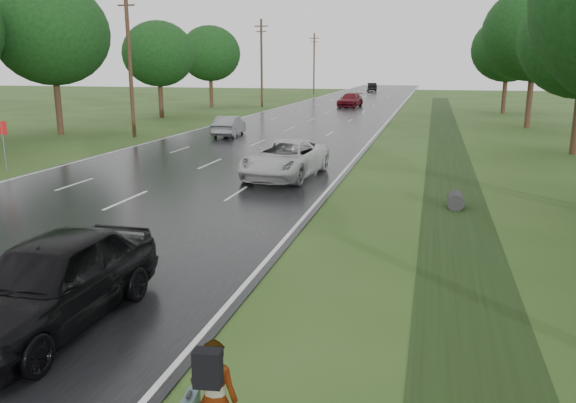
% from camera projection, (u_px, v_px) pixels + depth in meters
% --- Properties ---
extents(road, '(14.00, 180.00, 0.04)m').
position_uv_depth(road, '(322.00, 115.00, 55.10)').
color(road, black).
rests_on(road, ground).
extents(edge_stripe_east, '(0.12, 180.00, 0.01)m').
position_uv_depth(edge_stripe_east, '(391.00, 117.00, 53.47)').
color(edge_stripe_east, silver).
rests_on(edge_stripe_east, road).
extents(edge_stripe_west, '(0.12, 180.00, 0.01)m').
position_uv_depth(edge_stripe_west, '(256.00, 114.00, 56.73)').
color(edge_stripe_west, silver).
rests_on(edge_stripe_west, road).
extents(center_line, '(0.12, 180.00, 0.01)m').
position_uv_depth(center_line, '(322.00, 115.00, 55.10)').
color(center_line, silver).
rests_on(center_line, road).
extents(drainage_ditch, '(2.20, 120.00, 0.56)m').
position_uv_depth(drainage_ditch, '(449.00, 165.00, 27.57)').
color(drainage_ditch, black).
rests_on(drainage_ditch, ground).
extents(road_sign, '(0.50, 0.06, 2.30)m').
position_uv_depth(road_sign, '(3.00, 136.00, 25.71)').
color(road_sign, slate).
rests_on(road_sign, ground).
extents(utility_pole_mid, '(1.60, 0.26, 10.00)m').
position_uv_depth(utility_pole_mid, '(130.00, 59.00, 37.28)').
color(utility_pole_mid, '#392617').
rests_on(utility_pole_mid, ground).
extents(utility_pole_far, '(1.60, 0.26, 10.00)m').
position_uv_depth(utility_pole_far, '(262.00, 62.00, 65.52)').
color(utility_pole_far, '#392617').
rests_on(utility_pole_far, ground).
extents(utility_pole_distant, '(1.60, 0.26, 10.00)m').
position_uv_depth(utility_pole_distant, '(314.00, 63.00, 93.76)').
color(utility_pole_distant, '#392617').
rests_on(utility_pole_distant, ground).
extents(tree_east_d, '(8.00, 8.00, 10.76)m').
position_uv_depth(tree_east_d, '(536.00, 33.00, 42.54)').
color(tree_east_d, '#392617').
rests_on(tree_east_d, ground).
extents(tree_east_f, '(7.20, 7.20, 9.62)m').
position_uv_depth(tree_east_f, '(508.00, 49.00, 55.97)').
color(tree_east_f, '#392617').
rests_on(tree_east_f, ground).
extents(tree_west_c, '(7.80, 7.80, 10.43)m').
position_uv_depth(tree_west_c, '(51.00, 33.00, 38.27)').
color(tree_west_c, '#392617').
rests_on(tree_west_c, ground).
extents(tree_west_d, '(6.60, 6.60, 8.80)m').
position_uv_depth(tree_west_d, '(159.00, 54.00, 51.52)').
color(tree_west_d, '#392617').
rests_on(tree_west_d, ground).
extents(tree_west_f, '(7.00, 7.00, 9.29)m').
position_uv_depth(tree_west_f, '(210.00, 54.00, 64.77)').
color(tree_west_f, '#392617').
rests_on(tree_west_f, ground).
extents(pedestrian, '(0.77, 0.63, 1.62)m').
position_uv_depth(pedestrian, '(213.00, 399.00, 6.80)').
color(pedestrian, '#A5998C').
rests_on(pedestrian, ground).
extents(white_pickup, '(3.17, 5.92, 1.58)m').
position_uv_depth(white_pickup, '(285.00, 159.00, 24.40)').
color(white_pickup, silver).
rests_on(white_pickup, road).
extents(dark_sedan, '(2.09, 5.12, 1.74)m').
position_uv_depth(dark_sedan, '(51.00, 281.00, 10.34)').
color(dark_sedan, black).
rests_on(dark_sedan, road).
extents(silver_sedan, '(1.86, 4.29, 1.37)m').
position_uv_depth(silver_sedan, '(229.00, 126.00, 38.68)').
color(silver_sedan, gray).
rests_on(silver_sedan, road).
extents(far_car_red, '(2.76, 5.60, 1.56)m').
position_uv_depth(far_car_red, '(350.00, 100.00, 66.32)').
color(far_car_red, maroon).
rests_on(far_car_red, road).
extents(far_car_dark, '(2.43, 4.98, 1.57)m').
position_uv_depth(far_car_dark, '(372.00, 87.00, 106.51)').
color(far_car_dark, black).
rests_on(far_car_dark, road).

